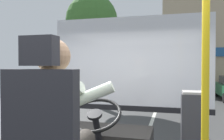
{
  "coord_description": "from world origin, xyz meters",
  "views": [
    {
      "loc": [
        0.65,
        -1.88,
        1.92
      ],
      "look_at": [
        -0.17,
        1.22,
        1.85
      ],
      "focal_mm": 36.16,
      "sensor_mm": 36.0,
      "label": 1
    }
  ],
  "objects": [
    {
      "name": "bus_driver",
      "position": [
        -0.12,
        -0.46,
        1.56
      ],
      "size": [
        0.74,
        0.53,
        0.86
      ],
      "color": "#332D28",
      "rests_on": "driver_seat"
    },
    {
      "name": "handrail_pole",
      "position": [
        0.84,
        -0.46,
        1.74
      ],
      "size": [
        0.04,
        0.04,
        2.02
      ],
      "color": "gold",
      "rests_on": "bus_floor"
    },
    {
      "name": "parked_car_charcoal",
      "position": [
        4.1,
        22.43,
        0.72
      ],
      "size": [
        1.86,
        4.35,
        1.4
      ],
      "color": "#474C51",
      "rests_on": "ground"
    },
    {
      "name": "parked_car_blue",
      "position": [
        4.18,
        17.63,
        0.66
      ],
      "size": [
        1.89,
        4.0,
        1.28
      ],
      "color": "navy",
      "rests_on": "ground"
    },
    {
      "name": "street_tree",
      "position": [
        -3.14,
        8.53,
        4.07
      ],
      "size": [
        2.51,
        2.51,
        5.38
      ],
      "color": "#4C3828",
      "rests_on": "ground"
    },
    {
      "name": "ground",
      "position": [
        0.0,
        8.8,
        -0.02
      ],
      "size": [
        18.0,
        44.0,
        0.06
      ],
      "color": "#3A3A3A"
    },
    {
      "name": "windshield_panel",
      "position": [
        0.0,
        1.62,
        1.78
      ],
      "size": [
        2.5,
        0.08,
        1.48
      ],
      "color": "silver"
    }
  ]
}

